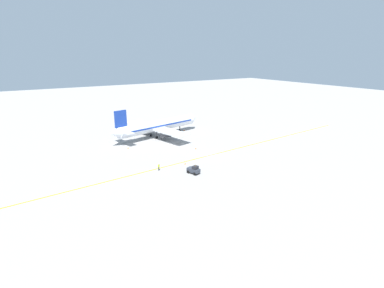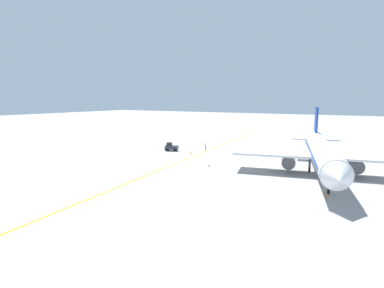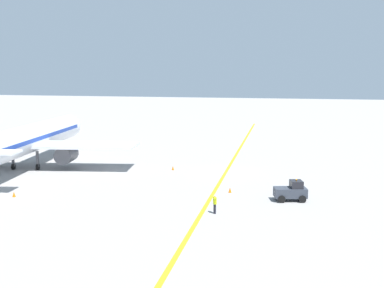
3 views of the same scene
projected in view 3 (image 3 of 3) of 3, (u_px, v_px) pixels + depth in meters
name	position (u px, v px, depth m)	size (l,w,h in m)	color
ground_plane	(226.00, 172.00, 55.32)	(400.00, 400.00, 0.00)	gray
apron_yellow_centreline	(226.00, 172.00, 55.32)	(0.40, 120.00, 0.01)	yellow
airplane_at_gate	(29.00, 139.00, 57.94)	(28.47, 35.29, 10.60)	silver
baggage_tug_dark	(291.00, 191.00, 42.54)	(3.31, 2.45, 2.11)	#333842
ground_crew_worker	(215.00, 203.00, 38.49)	(0.38, 0.51, 1.68)	#23232D
traffic_cone_near_nose	(173.00, 168.00, 56.68)	(0.32, 0.32, 0.55)	orange
traffic_cone_mid_apron	(65.00, 151.00, 70.07)	(0.32, 0.32, 0.55)	orange
traffic_cone_by_wingtip	(14.00, 194.00, 43.93)	(0.32, 0.32, 0.55)	orange
traffic_cone_far_edge	(230.00, 190.00, 45.59)	(0.32, 0.32, 0.55)	orange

